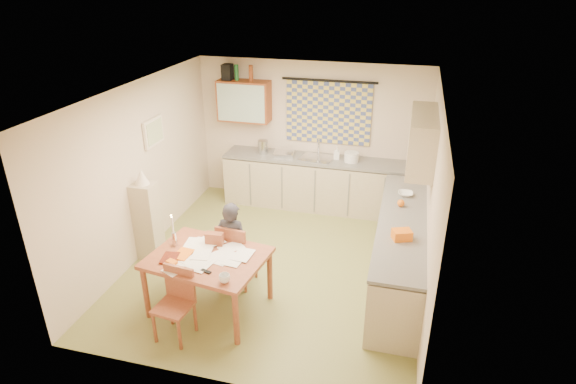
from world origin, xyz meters
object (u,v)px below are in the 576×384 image
(counter_right, at_px, (400,250))
(counter_back, at_px, (318,183))
(stove, at_px, (396,286))
(dining_table, at_px, (209,282))
(shelf_stand, at_px, (148,221))
(chair_far, at_px, (238,265))
(person, at_px, (233,245))

(counter_right, bearing_deg, counter_back, 128.16)
(stove, bearing_deg, counter_right, 90.00)
(dining_table, distance_m, shelf_stand, 1.60)
(counter_back, distance_m, counter_right, 2.41)
(chair_far, bearing_deg, counter_right, -157.80)
(shelf_stand, bearing_deg, counter_right, 5.18)
(stove, bearing_deg, chair_far, 174.90)
(counter_right, relative_size, dining_table, 2.01)
(counter_right, xyz_separation_m, stove, (0.00, -0.82, -0.00))
(person, xyz_separation_m, shelf_stand, (-1.44, 0.37, -0.03))
(dining_table, bearing_deg, counter_right, 36.58)
(chair_far, height_order, shelf_stand, shelf_stand)
(counter_back, distance_m, dining_table, 3.19)
(chair_far, xyz_separation_m, shelf_stand, (-1.47, 0.31, 0.30))
(shelf_stand, bearing_deg, dining_table, -34.11)
(stove, relative_size, chair_far, 0.98)
(counter_right, distance_m, stove, 0.82)
(person, bearing_deg, stove, -177.79)
(stove, distance_m, person, 2.11)
(counter_back, distance_m, person, 2.66)
(chair_far, xyz_separation_m, person, (-0.03, -0.06, 0.33))
(dining_table, bearing_deg, shelf_stand, 153.89)
(person, bearing_deg, dining_table, 82.52)
(counter_right, height_order, dining_table, counter_right)
(counter_back, xyz_separation_m, chair_far, (-0.58, -2.53, -0.17))
(stove, bearing_deg, counter_back, 118.75)
(dining_table, distance_m, chair_far, 0.61)
(counter_back, height_order, person, person)
(counter_back, relative_size, person, 2.69)
(chair_far, bearing_deg, shelf_stand, -6.88)
(counter_back, height_order, chair_far, counter_back)
(shelf_stand, bearing_deg, counter_back, 47.16)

